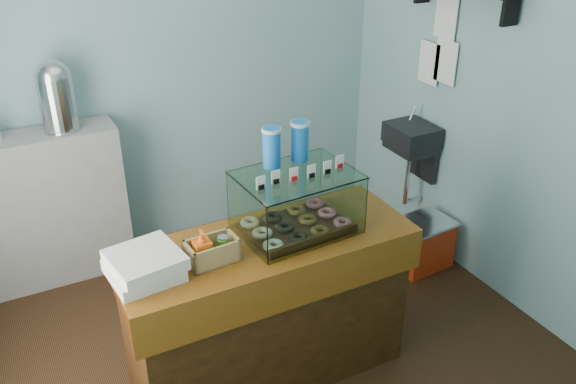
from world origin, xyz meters
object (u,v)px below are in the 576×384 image
counter (267,308)px  display_case (294,197)px  coffee_urn (56,94)px  red_cooler (421,243)px

counter → display_case: (0.20, 0.06, 0.62)m
counter → coffee_urn: coffee_urn is taller
coffee_urn → red_cooler: size_ratio=1.07×
display_case → red_cooler: size_ratio=1.43×
counter → display_case: size_ratio=2.54×
counter → display_case: display_case is taller
counter → red_cooler: bearing=17.1°
display_case → red_cooler: 1.61m
counter → coffee_urn: bearing=114.9°
coffee_urn → red_cooler: coffee_urn is taller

